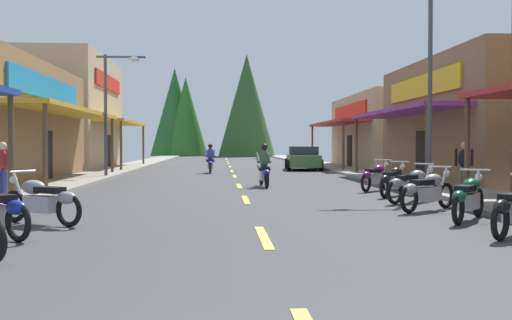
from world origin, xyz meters
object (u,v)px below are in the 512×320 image
Objects in this scene: motorcycle_parked_right_3 at (428,190)px; pedestrian_browsing at (3,166)px; motorcycle_parked_right_2 at (468,197)px; motorcycle_parked_right_5 at (393,180)px; streetlamp_left at (114,96)px; streetlamp_right at (420,59)px; rider_cruising_trailing at (210,161)px; rider_cruising_lead at (264,169)px; parked_car_curbside at (303,158)px; motorcycle_parked_left_2 at (42,199)px; motorcycle_parked_right_4 at (412,184)px; motorcycle_parked_right_6 at (376,176)px; pedestrian_by_shop at (464,164)px.

pedestrian_browsing is at bearing 123.69° from motorcycle_parked_right_3.
motorcycle_parked_right_5 is (0.16, 5.63, 0.00)m from motorcycle_parked_right_2.
streetlamp_left is 14.28m from streetlamp_right.
streetlamp_right is at bearing -152.94° from rider_cruising_trailing.
rider_cruising_lead is (-3.54, 4.06, 0.17)m from motorcycle_parked_right_5.
motorcycle_parked_right_2 is 23.36m from parked_car_curbside.
motorcycle_parked_right_2 is 0.40× the size of parked_car_curbside.
motorcycle_parked_right_5 is at bearing -114.22° from motorcycle_parked_left_2.
motorcycle_parked_right_4 is 0.97× the size of motorcycle_parked_left_2.
streetlamp_right is at bearing -113.06° from motorcycle_parked_left_2.
motorcycle_parked_right_5 is 15.26m from rider_cruising_trailing.
rider_cruising_trailing is (4.32, 4.14, -3.06)m from streetlamp_left.
streetlamp_right is 1.48× the size of parked_car_curbside.
streetlamp_right is at bearing -91.99° from motorcycle_parked_right_6.
motorcycle_parked_right_2 and motorcycle_parked_right_6 have the same top height.
motorcycle_parked_right_6 is 4.10m from rider_cruising_lead.
parked_car_curbside is (-0.16, 15.70, 0.20)m from motorcycle_parked_right_6.
streetlamp_left is 2.62× the size of rider_cruising_trailing.
streetlamp_left is at bearing -106.21° from pedestrian_by_shop.
rider_cruising_lead is at bearing 74.86° from motorcycle_parked_right_3.
pedestrian_by_shop is (12.53, -8.97, -2.78)m from streetlamp_left.
parked_car_curbside is (0.19, 21.54, 0.20)m from motorcycle_parked_right_3.
rider_cruising_lead reaches higher than motorcycle_parked_right_6.
motorcycle_parked_right_6 is at bearing -155.19° from rider_cruising_trailing.
parked_car_curbside is (5.48, 3.55, 0.03)m from rider_cruising_trailing.
rider_cruising_lead is (-3.20, 7.87, 0.17)m from motorcycle_parked_right_3.
motorcycle_parked_right_3 is at bearing -176.57° from parked_car_curbside.
motorcycle_parked_right_3 is 0.40× the size of parked_car_curbside.
motorcycle_parked_right_6 is 0.79× the size of rider_cruising_trailing.
parked_car_curbside is (11.15, 17.76, -0.25)m from pedestrian_browsing.
streetlamp_right reaches higher than pedestrian_browsing.
streetlamp_left is 10.53m from pedestrian_browsing.
motorcycle_parked_left_2 is (-8.58, -5.60, 0.00)m from motorcycle_parked_right_5.
pedestrian_browsing is at bearing -175.19° from streetlamp_right.
motorcycle_parked_left_2 is at bearing -115.20° from pedestrian_browsing.
motorcycle_parked_right_5 is 2.84m from pedestrian_by_shop.
motorcycle_parked_right_2 is 20.55m from rider_cruising_trailing.
motorcycle_parked_right_2 is 7.26m from pedestrian_by_shop.
motorcycle_parked_right_5 is (-1.12, -1.02, -3.75)m from streetlamp_right.
motorcycle_parked_right_4 is 6.90m from rider_cruising_lead.
motorcycle_parked_right_4 is (0.27, 1.92, 0.00)m from motorcycle_parked_right_3.
pedestrian_browsing is at bearing -97.71° from streetlamp_left.
pedestrian_browsing is (-7.76, -4.09, 0.28)m from rider_cruising_lead.
motorcycle_parked_left_2 is (-8.24, -1.79, 0.00)m from motorcycle_parked_right_3.
motorcycle_parked_right_4 is at bearing 44.61° from motorcycle_parked_right_3.
pedestrian_browsing is (-10.96, 3.78, 0.44)m from motorcycle_parked_right_3.
motorcycle_parked_right_4 is at bearing -50.41° from streetlamp_left.
motorcycle_parked_right_6 is 0.38× the size of parked_car_curbside.
streetlamp_right is 3.05× the size of rider_cruising_trailing.
streetlamp_left reaches higher than pedestrian_browsing.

